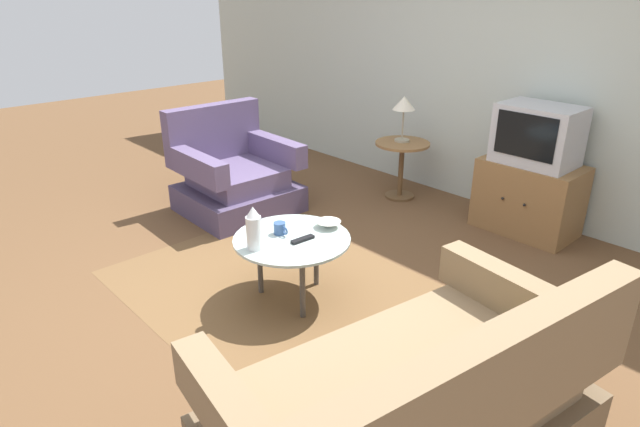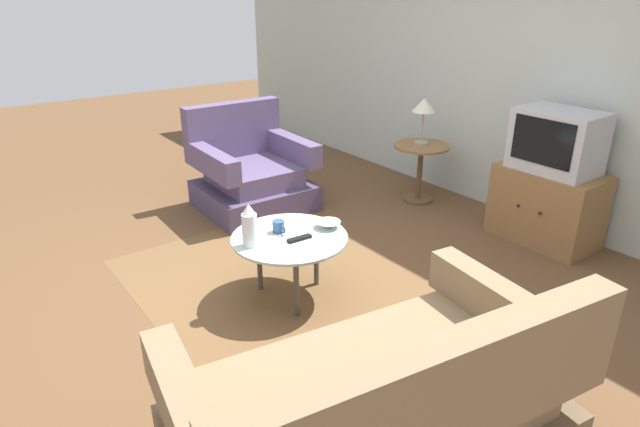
% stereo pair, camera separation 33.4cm
% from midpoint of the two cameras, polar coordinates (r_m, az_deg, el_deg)
% --- Properties ---
extents(ground_plane, '(16.00, 16.00, 0.00)m').
position_cam_midpoint_polar(ground_plane, '(3.75, 0.23, -8.46)').
color(ground_plane, brown).
extents(back_wall, '(9.00, 0.12, 2.70)m').
position_cam_midpoint_polar(back_wall, '(5.10, 23.60, 14.41)').
color(back_wall, '#B2BCB2').
rests_on(back_wall, ground).
extents(area_rug, '(2.56, 1.76, 0.00)m').
position_cam_midpoint_polar(area_rug, '(3.71, -0.50, -8.80)').
color(area_rug, brown).
rests_on(area_rug, ground).
extents(armchair, '(0.92, 0.99, 0.94)m').
position_cam_midpoint_polar(armchair, '(5.09, -5.54, 4.10)').
color(armchair, '#4B3E5C').
rests_on(armchair, ground).
extents(couch, '(1.22, 1.81, 0.88)m').
position_cam_midpoint_polar(couch, '(2.47, 10.31, -20.11)').
color(couch, brown).
rests_on(couch, ground).
extents(coffee_table, '(0.76, 0.76, 0.45)m').
position_cam_midpoint_polar(coffee_table, '(3.51, -0.52, -3.08)').
color(coffee_table, '#B2C6C1').
rests_on(coffee_table, ground).
extents(side_table, '(0.52, 0.52, 0.56)m').
position_cam_midpoint_polar(side_table, '(5.28, 12.42, 5.49)').
color(side_table, olive).
rests_on(side_table, ground).
extents(tv_stand, '(0.80, 0.51, 0.61)m').
position_cam_midpoint_polar(tv_stand, '(4.81, 24.77, 0.73)').
color(tv_stand, olive).
rests_on(tv_stand, ground).
extents(television, '(0.62, 0.44, 0.48)m').
position_cam_midpoint_polar(television, '(4.64, 25.83, 6.92)').
color(television, '#B7B7BC').
rests_on(television, tv_stand).
extents(table_lamp, '(0.22, 0.22, 0.43)m').
position_cam_midpoint_polar(table_lamp, '(5.19, 12.83, 10.87)').
color(table_lamp, '#9E937A').
rests_on(table_lamp, side_table).
extents(vase, '(0.10, 0.10, 0.28)m').
position_cam_midpoint_polar(vase, '(3.32, -4.66, -1.38)').
color(vase, white).
rests_on(vase, coffee_table).
extents(mug, '(0.12, 0.08, 0.08)m').
position_cam_midpoint_polar(mug, '(3.53, -1.71, -1.46)').
color(mug, '#335184').
rests_on(mug, coffee_table).
extents(bowl, '(0.17, 0.17, 0.04)m').
position_cam_midpoint_polar(bowl, '(3.61, 3.54, -1.23)').
color(bowl, silver).
rests_on(bowl, coffee_table).
extents(tv_remote_dark, '(0.05, 0.17, 0.02)m').
position_cam_midpoint_polar(tv_remote_dark, '(3.44, 0.58, -2.73)').
color(tv_remote_dark, black).
rests_on(tv_remote_dark, coffee_table).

